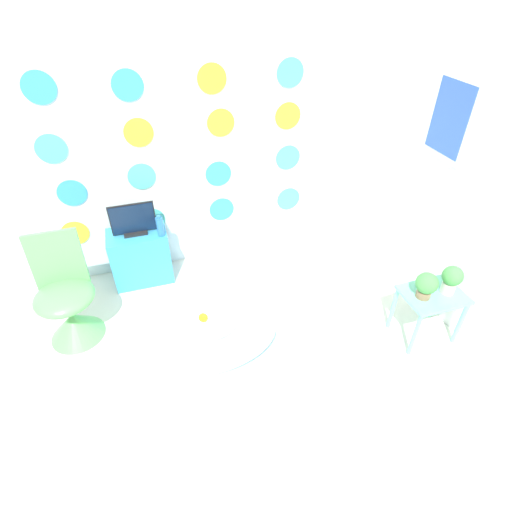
# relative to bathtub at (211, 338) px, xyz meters

# --- Properties ---
(ground_plane) EXTENTS (12.00, 12.00, 0.00)m
(ground_plane) POSITION_rel_bathtub_xyz_m (0.09, -0.78, -0.25)
(ground_plane) COLOR silver
(wall_back_dotted) EXTENTS (4.77, 0.05, 2.60)m
(wall_back_dotted) POSITION_rel_bathtub_xyz_m (0.09, 1.36, 1.05)
(wall_back_dotted) COLOR white
(wall_back_dotted) RESTS_ON ground_plane
(wall_right) EXTENTS (0.06, 3.12, 2.60)m
(wall_right) POSITION_rel_bathtub_xyz_m (2.00, 0.28, 1.06)
(wall_right) COLOR silver
(wall_right) RESTS_ON ground_plane
(rug) EXTENTS (1.25, 0.65, 0.01)m
(rug) POSITION_rel_bathtub_xyz_m (0.03, -0.07, -0.24)
(rug) COLOR silver
(rug) RESTS_ON ground_plane
(bathtub) EXTENTS (1.01, 0.54, 0.49)m
(bathtub) POSITION_rel_bathtub_xyz_m (0.00, 0.00, 0.00)
(bathtub) COLOR white
(bathtub) RESTS_ON ground_plane
(rubber_duck) EXTENTS (0.06, 0.07, 0.07)m
(rubber_duck) POSITION_rel_bathtub_xyz_m (-0.05, -0.05, 0.28)
(rubber_duck) COLOR yellow
(rubber_duck) RESTS_ON bathtub
(chair) EXTENTS (0.45, 0.45, 0.89)m
(chair) POSITION_rel_bathtub_xyz_m (-1.00, 0.59, 0.03)
(chair) COLOR #66C166
(chair) RESTS_ON ground_plane
(tv_cabinet) EXTENTS (0.52, 0.32, 0.52)m
(tv_cabinet) POSITION_rel_bathtub_xyz_m (-0.42, 1.15, 0.02)
(tv_cabinet) COLOR #389ED6
(tv_cabinet) RESTS_ON ground_plane
(tv) EXTENTS (0.39, 0.12, 0.29)m
(tv) POSITION_rel_bathtub_xyz_m (-0.42, 1.15, 0.41)
(tv) COLOR black
(tv) RESTS_ON tv_cabinet
(vase) EXTENTS (0.06, 0.06, 0.20)m
(vase) POSITION_rel_bathtub_xyz_m (-0.20, 1.05, 0.37)
(vase) COLOR #2D72B7
(vase) RESTS_ON tv_cabinet
(side_table) EXTENTS (0.46, 0.35, 0.45)m
(side_table) POSITION_rel_bathtub_xyz_m (1.69, -0.25, 0.12)
(side_table) COLOR #72D8B7
(side_table) RESTS_ON ground_plane
(potted_plant_left) EXTENTS (0.16, 0.16, 0.22)m
(potted_plant_left) POSITION_rel_bathtub_xyz_m (1.59, -0.26, 0.32)
(potted_plant_left) COLOR #8C6B4C
(potted_plant_left) RESTS_ON side_table
(potted_plant_right) EXTENTS (0.15, 0.15, 0.24)m
(potted_plant_right) POSITION_rel_bathtub_xyz_m (1.79, -0.27, 0.34)
(potted_plant_right) COLOR beige
(potted_plant_right) RESTS_ON side_table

